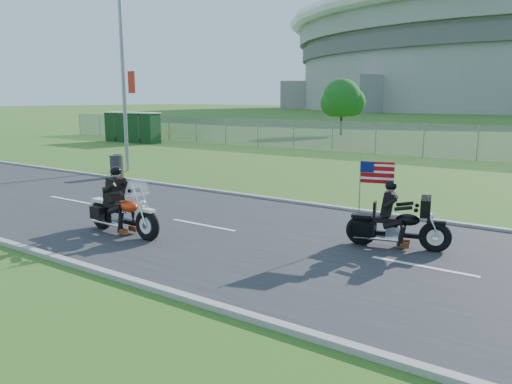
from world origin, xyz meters
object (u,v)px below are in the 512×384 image
Objects in this scene: streetlight at (126,51)px; motorcycle_lead at (122,214)px; porta_toilet_a at (151,129)px; porta_toilet_c at (126,128)px; porta_toilet_b at (138,128)px; porta_toilet_d at (115,127)px; motorcycle_follow at (397,226)px; trash_can at (117,167)px.

streetlight is 12.99m from motorcycle_lead.
porta_toilet_a and porta_toilet_c have the same top height.
motorcycle_lead is at bearing -42.90° from porta_toilet_b.
motorcycle_lead is at bearing -42.31° from streetlight.
porta_toilet_d is 0.98× the size of motorcycle_follow.
streetlight reaches higher than motorcycle_follow.
porta_toilet_d reaches higher than motorcycle_follow.
streetlight is 3.77× the size of motorcycle_lead.
porta_toilet_c is at bearing 141.60° from motorcycle_lead.
porta_toilet_b is 1.40m from porta_toilet_c.
motorcycle_lead is at bearing -38.93° from trash_can.
streetlight is at bearing -47.09° from porta_toilet_a.
motorcycle_follow is at bearing -19.13° from streetlight.
trash_can is (11.27, -12.70, -0.66)m from porta_toilet_a.
motorcycle_lead is at bearing -39.23° from porta_toilet_d.
streetlight reaches higher than porta_toilet_d.
streetlight reaches higher than porta_toilet_b.
porta_toilet_b and porta_toilet_c have the same top height.
porta_toilet_a reaches higher than motorcycle_lead.
porta_toilet_d is at bearing 136.37° from motorcycle_follow.
streetlight is 5.63m from trash_can.
porta_toilet_b is at bearing 0.00° from porta_toilet_d.
porta_toilet_a is 1.40m from porta_toilet_b.
streetlight is 4.35× the size of porta_toilet_d.
porta_toilet_c reaches higher than motorcycle_follow.
porta_toilet_a is at bearing 0.00° from porta_toilet_b.
streetlight reaches higher than motorcycle_lead.
porta_toilet_d is 0.87× the size of motorcycle_lead.
porta_toilet_c is (-2.80, 0.00, 0.00)m from porta_toilet_a.
motorcycle_lead is (21.66, -18.83, -0.59)m from porta_toilet_c.
porta_toilet_b is at bearing 0.00° from porta_toilet_c.
motorcycle_lead is (20.26, -18.83, -0.59)m from porta_toilet_b.
porta_toilet_c is 1.00× the size of porta_toilet_d.
motorcycle_follow is (26.47, -16.00, -0.60)m from porta_toilet_b.
porta_toilet_a is at bearing 0.00° from porta_toilet_d.
porta_toilet_a is at bearing 0.00° from porta_toilet_c.
motorcycle_lead is at bearing -170.49° from motorcycle_follow.
streetlight is 4.25× the size of motorcycle_follow.
porta_toilet_a is at bearing 137.65° from motorcycle_lead.
porta_toilet_a is 1.00× the size of porta_toilet_c.
motorcycle_follow is (25.07, -16.00, -0.60)m from porta_toilet_a.
porta_toilet_a is 16.99m from trash_can.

